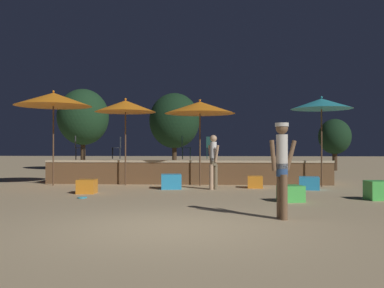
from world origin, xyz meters
TOP-DOWN VIEW (x-y plane):
  - ground_plane at (0.00, 0.00)m, footprint 120.00×120.00m
  - wooden_deck at (-0.41, 9.71)m, footprint 10.34×3.10m
  - patio_umbrella_0 at (0.09, 7.83)m, footprint 2.46×2.46m
  - patio_umbrella_1 at (-2.55, 7.87)m, footprint 2.15×2.15m
  - patio_umbrella_2 at (4.22, 7.72)m, footprint 2.07×2.07m
  - patio_umbrella_3 at (-5.04, 7.57)m, footprint 2.65×2.65m
  - cube_seat_0 at (-3.05, 5.09)m, footprint 0.53×0.53m
  - cube_seat_1 at (2.52, 3.59)m, footprint 0.66×0.66m
  - cube_seat_2 at (1.93, 7.10)m, footprint 0.51×0.51m
  - cube_seat_3 at (4.76, 4.08)m, footprint 0.58×0.58m
  - cube_seat_4 at (3.59, 6.68)m, footprint 0.71×0.71m
  - cube_seat_5 at (-0.78, 6.62)m, footprint 0.72×0.72m
  - person_0 at (0.58, 6.47)m, footprint 0.39×0.47m
  - person_1 at (1.94, 0.97)m, footprint 0.53×0.30m
  - bistro_chair_0 at (-0.63, 9.71)m, footprint 0.40×0.40m
  - bistro_chair_1 at (-4.60, 8.81)m, footprint 0.45×0.44m
  - bistro_chair_2 at (-3.37, 10.24)m, footprint 0.41×0.41m
  - bistro_chair_3 at (0.40, 10.34)m, footprint 0.40×0.40m
  - frisbee_disc at (-2.80, 3.93)m, footprint 0.24×0.24m
  - background_tree_0 at (-7.27, 17.58)m, footprint 2.99×2.99m
  - background_tree_1 at (7.41, 18.21)m, footprint 1.86×1.86m
  - background_tree_2 at (-2.05, 19.25)m, footprint 3.10×3.10m

SIDE VIEW (x-z plane):
  - ground_plane at x=0.00m, z-range 0.00..0.00m
  - frisbee_disc at x=-2.80m, z-range 0.00..0.03m
  - cube_seat_2 at x=1.93m, z-range 0.00..0.39m
  - cube_seat_1 at x=2.52m, z-range 0.00..0.40m
  - cube_seat_4 at x=3.59m, z-range 0.00..0.40m
  - cube_seat_0 at x=-3.05m, z-range 0.00..0.40m
  - cube_seat_5 at x=-0.78m, z-range 0.00..0.47m
  - cube_seat_3 at x=4.76m, z-range 0.00..0.48m
  - wooden_deck at x=-0.41m, z-range -0.04..0.83m
  - person_0 at x=0.58m, z-range 0.07..1.79m
  - person_1 at x=1.94m, z-range 0.13..1.92m
  - bistro_chair_0 at x=-0.63m, z-range 0.96..1.86m
  - bistro_chair_1 at x=-4.60m, z-range 0.96..1.86m
  - bistro_chair_2 at x=-3.37m, z-range 0.96..1.86m
  - bistro_chair_3 at x=0.40m, z-range 0.96..1.86m
  - background_tree_1 at x=7.41m, z-range 0.46..3.45m
  - patio_umbrella_0 at x=0.09m, z-range 1.21..4.22m
  - patio_umbrella_1 at x=-2.55m, z-range 1.25..4.32m
  - patio_umbrella_2 at x=4.22m, z-range 1.27..4.34m
  - background_tree_2 at x=-2.05m, z-range 0.64..5.34m
  - patio_umbrella_3 at x=-5.04m, z-range 1.35..4.68m
  - background_tree_0 at x=-7.27m, z-range 0.73..5.51m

